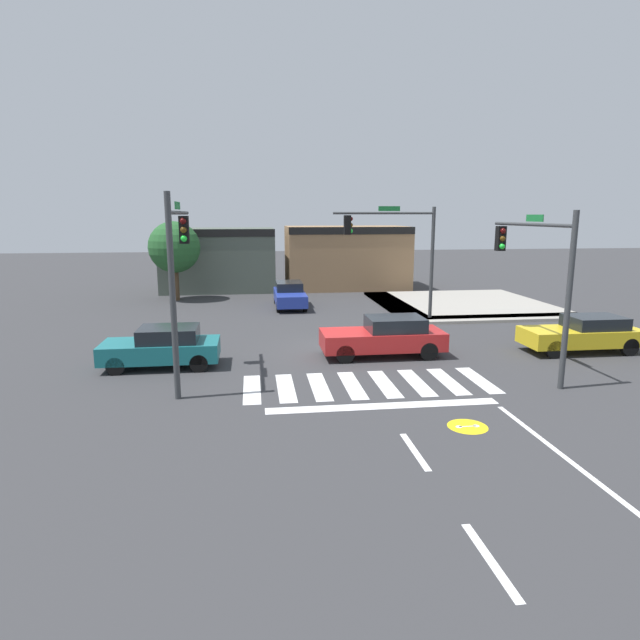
# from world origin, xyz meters

# --- Properties ---
(ground_plane) EXTENTS (120.00, 120.00, 0.00)m
(ground_plane) POSITION_xyz_m (0.00, 0.00, 0.00)
(ground_plane) COLOR #353538
(crosswalk_near) EXTENTS (8.06, 2.85, 0.01)m
(crosswalk_near) POSITION_xyz_m (0.00, -4.50, 0.00)
(crosswalk_near) COLOR silver
(crosswalk_near) RESTS_ON ground_plane
(lane_markings) EXTENTS (6.80, 24.25, 0.01)m
(lane_markings) POSITION_xyz_m (1.06, -12.74, 0.00)
(lane_markings) COLOR white
(lane_markings) RESTS_ON ground_plane
(bike_detector_marking) EXTENTS (1.05, 1.05, 0.01)m
(bike_detector_marking) POSITION_xyz_m (1.81, -8.26, 0.00)
(bike_detector_marking) COLOR yellow
(bike_detector_marking) RESTS_ON ground_plane
(curb_corner_northeast) EXTENTS (10.00, 10.60, 0.15)m
(curb_corner_northeast) POSITION_xyz_m (8.49, 9.42, 0.07)
(curb_corner_northeast) COLOR #9E998E
(curb_corner_northeast) RESTS_ON ground_plane
(storefront_row) EXTENTS (17.80, 5.48, 4.56)m
(storefront_row) POSITION_xyz_m (-1.08, 18.65, 2.27)
(storefront_row) COLOR #4C564C
(storefront_row) RESTS_ON ground_plane
(traffic_signal_northeast) EXTENTS (5.23, 0.32, 5.83)m
(traffic_signal_northeast) POSITION_xyz_m (3.55, 5.57, 4.09)
(traffic_signal_northeast) COLOR #383A3D
(traffic_signal_northeast) RESTS_ON ground_plane
(traffic_signal_southwest) EXTENTS (0.32, 4.66, 6.06)m
(traffic_signal_southwest) POSITION_xyz_m (-5.96, -3.56, 4.09)
(traffic_signal_southwest) COLOR #383A3D
(traffic_signal_southwest) RESTS_ON ground_plane
(traffic_signal_southeast) EXTENTS (0.32, 5.33, 5.56)m
(traffic_signal_southeast) POSITION_xyz_m (5.96, -3.56, 3.84)
(traffic_signal_southeast) COLOR #383A3D
(traffic_signal_southeast) RESTS_ON ground_plane
(car_red) EXTENTS (4.71, 1.88, 1.54)m
(car_red) POSITION_xyz_m (1.39, -1.10, 0.78)
(car_red) COLOR red
(car_red) RESTS_ON ground_plane
(car_yellow) EXTENTS (4.61, 1.80, 1.45)m
(car_yellow) POSITION_xyz_m (9.44, -1.50, 0.75)
(car_yellow) COLOR gold
(car_yellow) RESTS_ON ground_plane
(car_blue) EXTENTS (1.73, 4.50, 1.45)m
(car_blue) POSITION_xyz_m (-1.48, 10.54, 0.74)
(car_blue) COLOR #23389E
(car_blue) RESTS_ON ground_plane
(car_teal) EXTENTS (4.13, 1.85, 1.47)m
(car_teal) POSITION_xyz_m (-6.92, -1.55, 0.75)
(car_teal) COLOR #196B70
(car_teal) RESTS_ON ground_plane
(roadside_tree) EXTENTS (3.24, 3.24, 5.02)m
(roadside_tree) POSITION_xyz_m (-8.50, 14.00, 3.38)
(roadside_tree) COLOR #4C3823
(roadside_tree) RESTS_ON ground_plane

